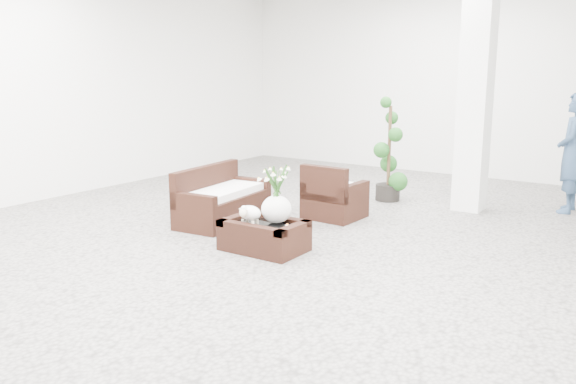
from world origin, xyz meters
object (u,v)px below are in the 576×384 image
Objects in this scene: coffee_table at (264,237)px; armchair at (335,191)px; loveseat at (223,195)px; topiary at (389,150)px.

armchair is at bearing 92.83° from coffee_table.
coffee_table is 0.65× the size of loveseat.
topiary reaches higher than coffee_table.
coffee_table is 0.58× the size of topiary.
loveseat is at bearing -117.07° from topiary.
topiary reaches higher than loveseat.
armchair is 0.54× the size of loveseat.
loveseat is 0.88× the size of topiary.
loveseat is (-1.11, -1.03, -0.01)m from armchair.
topiary reaches higher than armchair.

